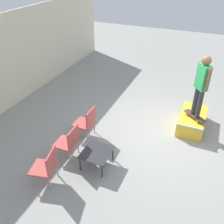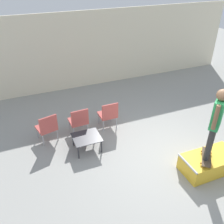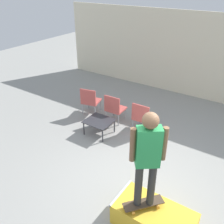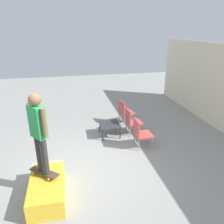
{
  "view_description": "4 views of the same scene",
  "coord_description": "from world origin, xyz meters",
  "px_view_note": "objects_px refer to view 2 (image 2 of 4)",
  "views": [
    {
      "loc": [
        -5.85,
        -1.02,
        4.51
      ],
      "look_at": [
        -0.9,
        1.11,
        1.05
      ],
      "focal_mm": 40.0,
      "sensor_mm": 36.0,
      "label": 1
    },
    {
      "loc": [
        -3.2,
        -4.19,
        4.62
      ],
      "look_at": [
        -1.08,
        1.05,
        1.11
      ],
      "focal_mm": 40.0,
      "sensor_mm": 36.0,
      "label": 2
    },
    {
      "loc": [
        1.84,
        -3.67,
        4.03
      ],
      "look_at": [
        -1.16,
        0.83,
        1.03
      ],
      "focal_mm": 40.0,
      "sensor_mm": 36.0,
      "label": 3
    },
    {
      "loc": [
        4.86,
        -0.22,
        3.53
      ],
      "look_at": [
        -1.14,
        1.08,
        1.12
      ],
      "focal_mm": 35.0,
      "sensor_mm": 36.0,
      "label": 4
    }
  ],
  "objects_px": {
    "person_skater": "(216,120)",
    "patio_chair_left": "(47,127)",
    "skate_ramp_box": "(209,163)",
    "patio_chair_center": "(79,120)",
    "coffee_table": "(87,138)",
    "patio_chair_right": "(108,114)",
    "skateboard_on_ramp": "(206,157)"
  },
  "relations": [
    {
      "from": "person_skater",
      "to": "patio_chair_left",
      "type": "relative_size",
      "value": 1.98
    },
    {
      "from": "skate_ramp_box",
      "to": "patio_chair_center",
      "type": "relative_size",
      "value": 1.57
    },
    {
      "from": "skateboard_on_ramp",
      "to": "person_skater",
      "type": "height_order",
      "value": "person_skater"
    },
    {
      "from": "skate_ramp_box",
      "to": "coffee_table",
      "type": "bearing_deg",
      "value": 143.62
    },
    {
      "from": "person_skater",
      "to": "patio_chair_right",
      "type": "relative_size",
      "value": 1.98
    },
    {
      "from": "skateboard_on_ramp",
      "to": "coffee_table",
      "type": "height_order",
      "value": "skateboard_on_ramp"
    },
    {
      "from": "patio_chair_right",
      "to": "skateboard_on_ramp",
      "type": "bearing_deg",
      "value": 117.22
    },
    {
      "from": "skateboard_on_ramp",
      "to": "patio_chair_right",
      "type": "height_order",
      "value": "patio_chair_right"
    },
    {
      "from": "skate_ramp_box",
      "to": "patio_chair_left",
      "type": "xyz_separation_m",
      "value": [
        -3.54,
        2.71,
        0.28
      ]
    },
    {
      "from": "coffee_table",
      "to": "person_skater",
      "type": "bearing_deg",
      "value": -39.29
    },
    {
      "from": "person_skater",
      "to": "patio_chair_center",
      "type": "height_order",
      "value": "person_skater"
    },
    {
      "from": "patio_chair_left",
      "to": "patio_chair_center",
      "type": "height_order",
      "value": "same"
    },
    {
      "from": "person_skater",
      "to": "patio_chair_left",
      "type": "xyz_separation_m",
      "value": [
        -3.34,
        2.76,
        -1.11
      ]
    },
    {
      "from": "coffee_table",
      "to": "patio_chair_center",
      "type": "relative_size",
      "value": 0.83
    },
    {
      "from": "skate_ramp_box",
      "to": "patio_chair_right",
      "type": "height_order",
      "value": "patio_chair_right"
    },
    {
      "from": "person_skater",
      "to": "patio_chair_left",
      "type": "height_order",
      "value": "person_skater"
    },
    {
      "from": "patio_chair_left",
      "to": "coffee_table",
      "type": "bearing_deg",
      "value": 126.53
    },
    {
      "from": "patio_chair_left",
      "to": "patio_chair_center",
      "type": "xyz_separation_m",
      "value": [
        0.93,
        -0.0,
        0.0
      ]
    },
    {
      "from": "skate_ramp_box",
      "to": "patio_chair_center",
      "type": "distance_m",
      "value": 3.77
    },
    {
      "from": "patio_chair_right",
      "to": "coffee_table",
      "type": "bearing_deg",
      "value": 38.6
    },
    {
      "from": "skate_ramp_box",
      "to": "patio_chair_center",
      "type": "bearing_deg",
      "value": 133.96
    },
    {
      "from": "skateboard_on_ramp",
      "to": "patio_chair_left",
      "type": "distance_m",
      "value": 4.34
    },
    {
      "from": "coffee_table",
      "to": "patio_chair_right",
      "type": "bearing_deg",
      "value": 39.32
    },
    {
      "from": "patio_chair_right",
      "to": "patio_chair_center",
      "type": "bearing_deg",
      "value": -0.73
    },
    {
      "from": "skate_ramp_box",
      "to": "person_skater",
      "type": "distance_m",
      "value": 1.4
    },
    {
      "from": "coffee_table",
      "to": "patio_chair_right",
      "type": "height_order",
      "value": "patio_chair_right"
    },
    {
      "from": "skate_ramp_box",
      "to": "person_skater",
      "type": "bearing_deg",
      "value": -166.13
    },
    {
      "from": "skate_ramp_box",
      "to": "patio_chair_center",
      "type": "height_order",
      "value": "patio_chair_center"
    },
    {
      "from": "person_skater",
      "to": "patio_chair_center",
      "type": "distance_m",
      "value": 3.83
    },
    {
      "from": "skate_ramp_box",
      "to": "patio_chair_center",
      "type": "xyz_separation_m",
      "value": [
        -2.61,
        2.71,
        0.28
      ]
    },
    {
      "from": "skateboard_on_ramp",
      "to": "patio_chair_center",
      "type": "relative_size",
      "value": 0.75
    },
    {
      "from": "coffee_table",
      "to": "skateboard_on_ramp",
      "type": "bearing_deg",
      "value": -39.29
    }
  ]
}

